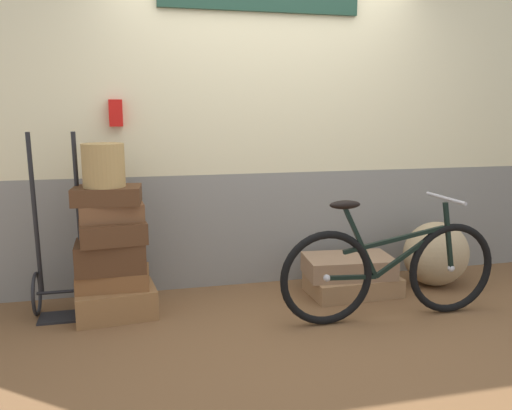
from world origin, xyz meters
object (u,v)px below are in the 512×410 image
object	(u,v)px
suitcase_0	(116,301)
burlap_sack	(436,254)
suitcase_6	(353,284)
suitcase_7	(348,266)
suitcase_3	(113,232)
suitcase_2	(111,256)
suitcase_4	(112,212)
wicker_basket	(103,165)
suitcase_1	(114,279)
luggage_trolley	(61,274)
bicycle	(390,270)
suitcase_5	(107,195)

from	to	relation	value
suitcase_0	burlap_sack	distance (m)	2.63
suitcase_6	suitcase_7	world-z (taller)	suitcase_7
suitcase_0	suitcase_3	size ratio (longest dim) A/B	1.23
suitcase_3	suitcase_2	bearing A→B (deg)	125.29
burlap_sack	suitcase_3	bearing A→B (deg)	-179.07
suitcase_4	wicker_basket	xyz separation A→B (m)	(-0.04, -0.03, 0.33)
suitcase_0	suitcase_3	bearing A→B (deg)	33.48
suitcase_0	suitcase_7	world-z (taller)	suitcase_7
suitcase_1	wicker_basket	world-z (taller)	wicker_basket
suitcase_2	burlap_sack	xyz separation A→B (m)	(2.64, 0.02, -0.17)
suitcase_6	luggage_trolley	world-z (taller)	luggage_trolley
suitcase_6	suitcase_7	xyz separation A→B (m)	(-0.03, 0.02, 0.15)
suitcase_7	luggage_trolley	distance (m)	2.20
suitcase_0	bicycle	xyz separation A→B (m)	(1.89, -0.51, 0.25)
wicker_basket	burlap_sack	distance (m)	2.78
suitcase_0	suitcase_6	distance (m)	1.85
suitcase_3	bicycle	distance (m)	1.98
suitcase_5	wicker_basket	bearing A→B (deg)	-151.52
suitcase_0	suitcase_2	world-z (taller)	suitcase_2
suitcase_2	suitcase_7	bearing A→B (deg)	-0.93
suitcase_3	suitcase_6	xyz separation A→B (m)	(1.85, 0.01, -0.55)
suitcase_5	burlap_sack	distance (m)	2.71
suitcase_2	luggage_trolley	bearing A→B (deg)	163.25
luggage_trolley	burlap_sack	distance (m)	3.00
wicker_basket	bicycle	size ratio (longest dim) A/B	0.18
suitcase_1	suitcase_2	bearing A→B (deg)	158.91
suitcase_4	suitcase_5	bearing A→B (deg)	-143.86
suitcase_6	wicker_basket	xyz separation A→B (m)	(-1.89, 0.01, 1.02)
wicker_basket	bicycle	world-z (taller)	wicker_basket
suitcase_0	burlap_sack	size ratio (longest dim) A/B	1.00
suitcase_5	suitcase_7	distance (m)	1.95
suitcase_1	suitcase_7	bearing A→B (deg)	2.52
suitcase_1	wicker_basket	bearing A→B (deg)	174.61
suitcase_3	bicycle	xyz separation A→B (m)	(1.89, -0.52, -0.26)
suitcase_7	bicycle	bearing A→B (deg)	-77.32
bicycle	suitcase_6	bearing A→B (deg)	94.24
luggage_trolley	burlap_sack	world-z (taller)	luggage_trolley
suitcase_4	luggage_trolley	bearing A→B (deg)	164.85
suitcase_6	suitcase_2	bearing A→B (deg)	177.69
suitcase_2	suitcase_6	distance (m)	1.91
suitcase_0	suitcase_5	bearing A→B (deg)	114.51
suitcase_2	suitcase_4	world-z (taller)	suitcase_4
suitcase_0	suitcase_7	distance (m)	1.83
suitcase_6	bicycle	size ratio (longest dim) A/B	0.44
suitcase_5	suitcase_4	bearing A→B (deg)	44.51
wicker_basket	luggage_trolley	xyz separation A→B (m)	(-0.34, 0.10, -0.79)
suitcase_1	suitcase_0	bearing A→B (deg)	-72.93
suitcase_3	luggage_trolley	bearing A→B (deg)	155.72
suitcase_4	suitcase_2	bearing A→B (deg)	-132.67
wicker_basket	burlap_sack	size ratio (longest dim) A/B	0.54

